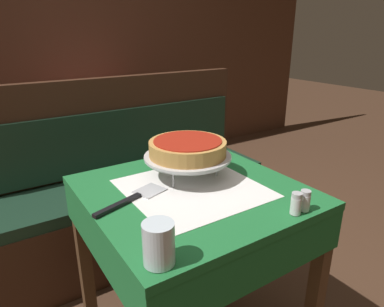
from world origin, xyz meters
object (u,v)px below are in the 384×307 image
Objects in this scene: deep_dish_pizza at (188,148)px; pepper_shaker at (305,201)px; booth_bench at (131,201)px; salt_shaker at (296,204)px; dining_table_front at (193,215)px; dining_table_rear at (104,114)px; pizza_pan_stand at (188,157)px; condiment_caddy at (102,98)px; water_glass_near at (159,243)px; pizza_server at (132,199)px.

deep_dish_pizza is 0.46m from pepper_shaker.
salt_shaker is (0.09, -1.12, 0.46)m from booth_bench.
dining_table_front is at bearing -112.80° from deep_dish_pizza.
dining_table_rear is 2.20× the size of pizza_pan_stand.
pepper_shaker is (0.17, -0.43, -0.09)m from deep_dish_pizza.
condiment_caddy reaches higher than salt_shaker.
dining_table_front is at bearing 45.72° from water_glass_near.
booth_bench is at bearing 96.55° from pepper_shaker.
dining_table_front is 0.41m from pepper_shaker.
booth_bench is 5.56× the size of deep_dish_pizza.
dining_table_front is 10.49× the size of salt_shaker.
condiment_caddy is at bearing 88.62° from pepper_shaker.
booth_bench is 5.67× the size of pizza_server.
pizza_server is at bearing 77.15° from water_glass_near.
salt_shaker is 1.04× the size of pepper_shaker.
water_glass_near is at bearing -102.85° from pizza_server.
pepper_shaker is (0.17, -0.43, -0.05)m from pizza_pan_stand.
deep_dish_pizza reaches higher than pizza_server.
pepper_shaker reaches higher than pizza_server.
deep_dish_pizza is 2.67× the size of water_glass_near.
pizza_server is at bearing -106.06° from condiment_caddy.
dining_table_front is 6.78× the size of water_glass_near.
salt_shaker is at bearing -43.09° from pizza_server.
booth_bench is 23.97× the size of pepper_shaker.
dining_table_front is 0.46× the size of booth_bench.
pizza_server is 0.56m from pepper_shaker.
water_glass_near is (-0.34, -0.40, -0.02)m from pizza_pan_stand.
dining_table_rear is 1.66m from pizza_pan_stand.
deep_dish_pizza is 1.61m from condiment_caddy.
pizza_pan_stand is (0.04, 0.10, 0.19)m from dining_table_front.
pizza_server is (-0.22, 0.03, 0.11)m from dining_table_front.
water_glass_near is (-0.08, -0.34, 0.05)m from pizza_server.
deep_dish_pizza reaches higher than water_glass_near.
dining_table_rear is at bearing 87.16° from salt_shaker.
water_glass_near is at bearing -130.10° from deep_dish_pizza.
condiment_caddy reaches higher than pepper_shaker.
salt_shaker is (0.47, -0.02, -0.02)m from water_glass_near.
pizza_pan_stand is 0.53m from water_glass_near.
deep_dish_pizza reaches higher than dining_table_rear.
dining_table_front is at bearing 116.89° from salt_shaker.
dining_table_rear is 10.35× the size of salt_shaker.
pizza_pan_stand is at bearing 13.36° from pizza_server.
pepper_shaker is 2.02m from condiment_caddy.
pizza_pan_stand is at bearing 106.45° from salt_shaker.
pizza_pan_stand is 0.45m from salt_shaker.
water_glass_near is at bearing -134.28° from dining_table_front.
dining_table_rear is 0.45× the size of booth_bench.
condiment_caddy is (0.18, 0.90, 0.46)m from booth_bench.
salt_shaker is at bearing -2.56° from water_glass_near.
booth_bench is 0.86m from pizza_pan_stand.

